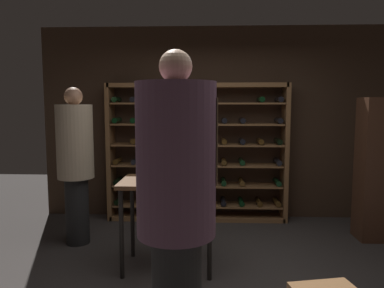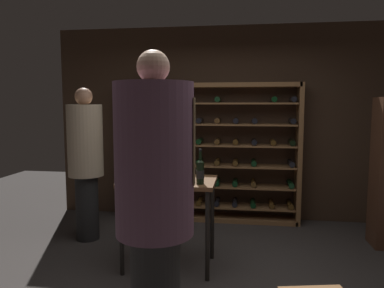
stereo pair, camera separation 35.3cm
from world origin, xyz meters
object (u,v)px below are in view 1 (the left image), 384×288
(wine_bottle_red_label, at_px, (150,166))
(tasting_table, at_px, (168,192))
(person_bystander_red_print, at_px, (176,197))
(display_cabinet, at_px, (378,169))
(wine_rack, at_px, (197,153))
(wine_bottle_amber_reserve, at_px, (201,171))
(wine_glass_stemmed_center, at_px, (184,169))
(person_guest_blue_shirt, at_px, (75,159))
(wine_bottle_green_slim, at_px, (166,170))

(wine_bottle_red_label, bearing_deg, tasting_table, -35.51)
(person_bystander_red_print, distance_m, display_cabinet, 3.23)
(display_cabinet, bearing_deg, wine_rack, 162.74)
(wine_bottle_amber_reserve, relative_size, wine_glass_stemmed_center, 2.24)
(person_guest_blue_shirt, height_order, display_cabinet, person_guest_blue_shirt)
(wine_bottle_red_label, xyz_separation_m, wine_bottle_green_slim, (0.19, -0.28, 0.01))
(wine_bottle_amber_reserve, distance_m, wine_glass_stemmed_center, 0.27)
(tasting_table, xyz_separation_m, wine_bottle_green_slim, (-0.00, -0.14, 0.25))
(person_bystander_red_print, relative_size, wine_glass_stemmed_center, 13.21)
(tasting_table, relative_size, person_bystander_red_print, 0.47)
(wine_bottle_red_label, bearing_deg, wine_bottle_green_slim, -55.75)
(person_bystander_red_print, bearing_deg, wine_bottle_red_label, -166.94)
(tasting_table, bearing_deg, wine_bottle_amber_reserve, -26.11)
(wine_rack, relative_size, wine_bottle_red_label, 7.28)
(person_guest_blue_shirt, distance_m, wine_bottle_red_label, 1.07)
(wine_rack, relative_size, tasting_table, 2.72)
(wine_rack, height_order, wine_bottle_green_slim, wine_rack)
(display_cabinet, distance_m, wine_bottle_green_slim, 2.68)
(tasting_table, height_order, person_guest_blue_shirt, person_guest_blue_shirt)
(wine_rack, distance_m, wine_bottle_amber_reserve, 1.76)
(person_bystander_red_print, bearing_deg, display_cabinet, 133.93)
(wine_bottle_green_slim, distance_m, wine_bottle_amber_reserve, 0.34)
(person_guest_blue_shirt, xyz_separation_m, wine_bottle_amber_reserve, (1.49, -0.78, 0.00))
(tasting_table, relative_size, wine_glass_stemmed_center, 6.24)
(wine_rack, height_order, wine_glass_stemmed_center, wine_rack)
(display_cabinet, xyz_separation_m, wine_bottle_green_slim, (-2.47, -1.05, 0.16))
(wine_bottle_green_slim, xyz_separation_m, wine_bottle_amber_reserve, (0.34, -0.02, -0.01))
(tasting_table, height_order, wine_bottle_amber_reserve, wine_bottle_amber_reserve)
(tasting_table, height_order, display_cabinet, display_cabinet)
(wine_bottle_red_label, relative_size, wine_bottle_green_slim, 0.99)
(person_bystander_red_print, relative_size, person_guest_blue_shirt, 1.07)
(person_guest_blue_shirt, bearing_deg, wine_bottle_amber_reserve, -91.95)
(wine_bottle_green_slim, bearing_deg, wine_bottle_amber_reserve, -3.70)
(person_bystander_red_print, xyz_separation_m, wine_bottle_green_slim, (-0.21, 1.25, -0.06))
(tasting_table, relative_size, display_cabinet, 0.54)
(wine_rack, height_order, display_cabinet, wine_rack)
(person_bystander_red_print, bearing_deg, wine_rack, 177.63)
(wine_bottle_amber_reserve, bearing_deg, wine_bottle_red_label, 150.21)
(wine_bottle_green_slim, bearing_deg, person_bystander_red_print, -80.58)
(display_cabinet, height_order, wine_bottle_red_label, display_cabinet)
(wine_bottle_red_label, bearing_deg, wine_bottle_amber_reserve, -29.79)
(display_cabinet, bearing_deg, wine_bottle_amber_reserve, -153.30)
(person_bystander_red_print, bearing_deg, tasting_table, -173.24)
(wine_rack, distance_m, person_guest_blue_shirt, 1.71)
(person_bystander_red_print, xyz_separation_m, wine_bottle_red_label, (-0.40, 1.53, -0.07))
(person_bystander_red_print, distance_m, person_guest_blue_shirt, 2.42)
(tasting_table, xyz_separation_m, wine_glass_stemmed_center, (0.16, 0.03, 0.23))
(wine_rack, xyz_separation_m, person_guest_blue_shirt, (-1.40, -0.98, 0.06))
(person_guest_blue_shirt, relative_size, wine_bottle_red_label, 5.31)
(wine_bottle_red_label, xyz_separation_m, wine_bottle_amber_reserve, (0.53, -0.30, 0.00))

